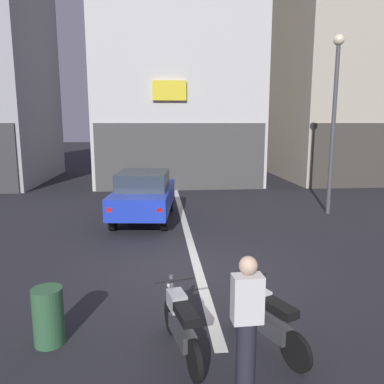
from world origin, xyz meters
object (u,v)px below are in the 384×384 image
object	(u,v)px
person_by_motorcycles	(247,322)
trash_bin	(48,316)
car_blue_crossing_near	(144,194)
motorcycle_white_row_left_mid	(266,318)
motorcycle_silver_row_leftmost	(181,323)
street_lamp	(335,106)

from	to	relation	value
person_by_motorcycles	trash_bin	bearing A→B (deg)	155.94
car_blue_crossing_near	motorcycle_white_row_left_mid	size ratio (longest dim) A/B	2.76
motorcycle_white_row_left_mid	person_by_motorcycles	size ratio (longest dim) A/B	0.93
motorcycle_silver_row_leftmost	trash_bin	xyz separation A→B (m)	(-1.90, 0.43, -0.03)
car_blue_crossing_near	motorcycle_white_row_left_mid	world-z (taller)	car_blue_crossing_near
car_blue_crossing_near	motorcycle_silver_row_leftmost	xyz separation A→B (m)	(0.74, -7.59, -0.43)
trash_bin	car_blue_crossing_near	bearing A→B (deg)	80.79
motorcycle_white_row_left_mid	person_by_motorcycles	xyz separation A→B (m)	(-0.48, -0.78, 0.40)
motorcycle_silver_row_leftmost	motorcycle_white_row_left_mid	bearing A→B (deg)	1.33
street_lamp	motorcycle_white_row_left_mid	world-z (taller)	street_lamp
person_by_motorcycles	trash_bin	xyz separation A→B (m)	(-2.64, 1.18, -0.43)
car_blue_crossing_near	motorcycle_silver_row_leftmost	distance (m)	7.63
motorcycle_silver_row_leftmost	person_by_motorcycles	size ratio (longest dim) A/B	0.98
person_by_motorcycles	trash_bin	size ratio (longest dim) A/B	1.96
street_lamp	motorcycle_silver_row_leftmost	bearing A→B (deg)	-126.10
car_blue_crossing_near	motorcycle_silver_row_leftmost	bearing A→B (deg)	-84.46
street_lamp	motorcycle_silver_row_leftmost	xyz separation A→B (m)	(-5.78, -7.93, -3.30)
street_lamp	motorcycle_silver_row_leftmost	world-z (taller)	street_lamp
person_by_motorcycles	street_lamp	bearing A→B (deg)	59.85
motorcycle_silver_row_leftmost	trash_bin	distance (m)	1.94
motorcycle_silver_row_leftmost	motorcycle_white_row_left_mid	size ratio (longest dim) A/B	1.06
car_blue_crossing_near	person_by_motorcycles	world-z (taller)	person_by_motorcycles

